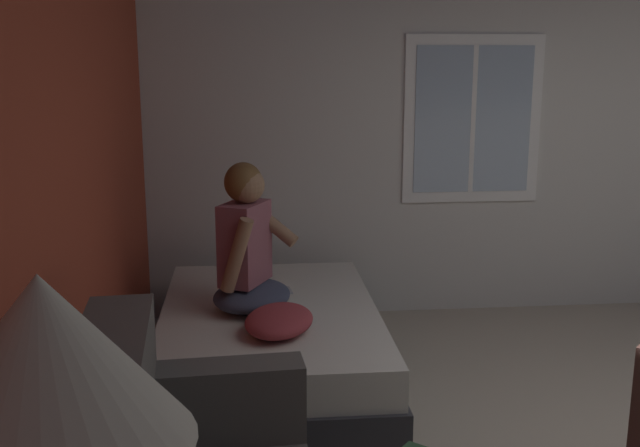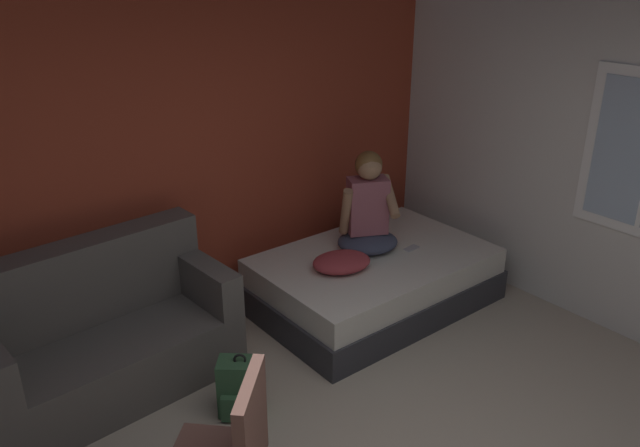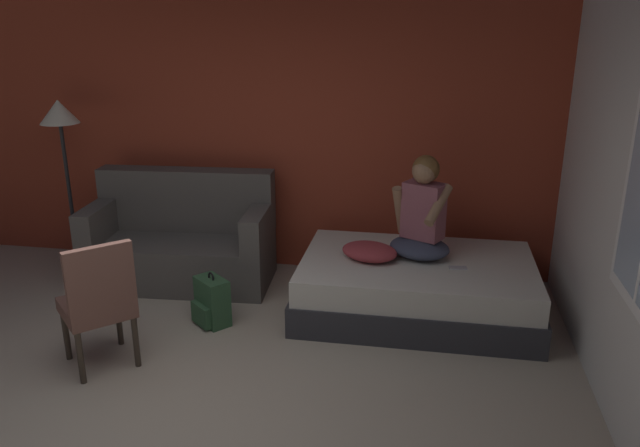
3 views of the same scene
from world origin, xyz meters
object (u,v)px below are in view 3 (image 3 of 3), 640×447
(side_chair, at_px, (98,300))
(floor_lamp, at_px, (61,129))
(bed, at_px, (416,287))
(cell_phone, at_px, (458,268))
(person_seated, at_px, (422,216))
(throw_pillow, at_px, (370,251))
(backpack, at_px, (211,302))
(couch, at_px, (182,241))

(side_chair, bearing_deg, floor_lamp, 125.46)
(bed, height_order, cell_phone, cell_phone)
(person_seated, relative_size, throw_pillow, 1.82)
(backpack, bearing_deg, bed, 16.97)
(person_seated, bearing_deg, side_chair, -147.66)
(throw_pillow, bearing_deg, couch, 168.50)
(bed, xyz_separation_m, person_seated, (0.01, 0.12, 0.60))
(floor_lamp, bearing_deg, throw_pillow, -7.69)
(person_seated, bearing_deg, throw_pillow, -159.14)
(bed, height_order, person_seated, person_seated)
(couch, bearing_deg, person_seated, -5.39)
(backpack, xyz_separation_m, cell_phone, (1.99, 0.39, 0.29))
(cell_phone, relative_size, floor_lamp, 0.08)
(couch, relative_size, cell_phone, 12.16)
(bed, bearing_deg, cell_phone, -19.20)
(person_seated, bearing_deg, floor_lamp, 175.94)
(side_chair, relative_size, floor_lamp, 0.58)
(person_seated, xyz_separation_m, cell_phone, (0.31, -0.23, -0.35))
(backpack, height_order, floor_lamp, floor_lamp)
(couch, distance_m, backpack, 1.04)
(side_chair, distance_m, floor_lamp, 2.21)
(backpack, bearing_deg, couch, 124.48)
(side_chair, relative_size, cell_phone, 6.81)
(bed, height_order, side_chair, side_chair)
(couch, bearing_deg, floor_lamp, 178.58)
(couch, relative_size, person_seated, 2.00)
(cell_phone, bearing_deg, couch, -107.17)
(side_chair, xyz_separation_m, floor_lamp, (-1.17, 1.64, 0.90))
(cell_phone, bearing_deg, throw_pillow, -103.04)
(side_chair, height_order, throw_pillow, side_chair)
(person_seated, relative_size, backpack, 1.91)
(side_chair, bearing_deg, throw_pillow, 34.69)
(side_chair, xyz_separation_m, throw_pillow, (1.80, 1.24, 0.02))
(cell_phone, bearing_deg, person_seated, -134.03)
(throw_pillow, bearing_deg, person_seated, 20.86)
(person_seated, height_order, throw_pillow, person_seated)
(couch, xyz_separation_m, side_chair, (0.03, -1.61, 0.14))
(backpack, bearing_deg, cell_phone, 11.16)
(backpack, bearing_deg, throw_pillow, 20.38)
(bed, relative_size, backpack, 4.37)
(bed, height_order, backpack, bed)
(side_chair, xyz_separation_m, person_seated, (2.22, 1.40, 0.30))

